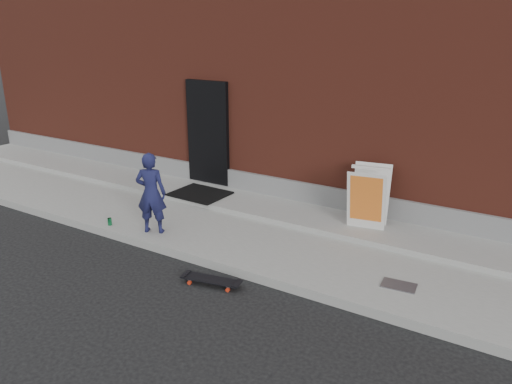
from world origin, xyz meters
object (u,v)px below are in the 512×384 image
Objects in this scene: child at (151,193)px; pizza_sign at (368,197)px; skateboard at (211,280)px; soda_can at (110,222)px.

child reaches higher than pizza_sign.
pizza_sign is at bearing -172.47° from child.
skateboard is 2.81m from soda_can.
soda_can is (-2.74, 0.59, 0.14)m from skateboard.
soda_can is (-4.11, -2.20, -0.58)m from pizza_sign.
child is at bearing -148.02° from pizza_sign.
pizza_sign is (3.21, 2.01, -0.08)m from child.
child is 1.58× the size of skateboard.
pizza_sign reaches higher than skateboard.
child is at bearing 12.37° from soda_can.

